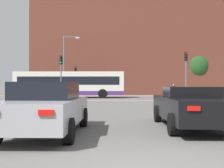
# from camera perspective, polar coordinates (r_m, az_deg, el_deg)

# --- Properties ---
(stop_line_strip) EXTENTS (9.12, 0.30, 0.01)m
(stop_line_strip) POSITION_cam_1_polar(r_m,az_deg,el_deg) (26.27, 1.57, -3.33)
(stop_line_strip) COLOR silver
(stop_line_strip) RESTS_ON ground_plane
(far_pavement) EXTENTS (70.13, 2.50, 0.01)m
(far_pavement) POSITION_cam_1_polar(r_m,az_deg,el_deg) (37.55, 1.27, -2.41)
(far_pavement) COLOR gray
(far_pavement) RESTS_ON ground_plane
(brick_civic_building) EXTENTS (29.29, 15.37, 19.79)m
(brick_civic_building) POSITION_cam_1_polar(r_m,az_deg,el_deg) (48.97, 2.66, 8.72)
(brick_civic_building) COLOR brown
(brick_civic_building) RESTS_ON ground_plane
(car_saloon_left) EXTENTS (2.02, 4.70, 1.50)m
(car_saloon_left) POSITION_cam_1_polar(r_m,az_deg,el_deg) (8.35, -13.08, -4.63)
(car_saloon_left) COLOR #9E9EA3
(car_saloon_left) RESTS_ON ground_plane
(car_roadster_right) EXTENTS (2.11, 4.88, 1.36)m
(car_roadster_right) POSITION_cam_1_polar(r_m,az_deg,el_deg) (9.70, 15.93, -4.41)
(car_roadster_right) COLOR black
(car_roadster_right) RESTS_ON ground_plane
(bus_crossing_lead) EXTENTS (12.16, 2.63, 2.92)m
(bus_crossing_lead) POSITION_cam_1_polar(r_m,az_deg,el_deg) (32.05, -8.56, 0.01)
(bus_crossing_lead) COLOR silver
(bus_crossing_lead) RESTS_ON ground_plane
(traffic_light_far_left) EXTENTS (0.26, 0.31, 3.89)m
(traffic_light_far_left) POSITION_cam_1_polar(r_m,az_deg,el_deg) (37.32, -7.44, 1.61)
(traffic_light_far_left) COLOR slate
(traffic_light_far_left) RESTS_ON ground_plane
(traffic_light_near_left) EXTENTS (0.26, 0.31, 4.25)m
(traffic_light_near_left) POSITION_cam_1_polar(r_m,az_deg,el_deg) (27.37, -10.33, 2.76)
(traffic_light_near_left) COLOR slate
(traffic_light_near_left) RESTS_ON ground_plane
(traffic_light_near_right) EXTENTS (0.26, 0.31, 4.50)m
(traffic_light_near_right) POSITION_cam_1_polar(r_m,az_deg,el_deg) (27.04, 14.81, 3.13)
(traffic_light_near_right) COLOR slate
(traffic_light_near_right) RESTS_ON ground_plane
(street_lamp_junction) EXTENTS (1.84, 0.36, 6.85)m
(street_lamp_junction) POSITION_cam_1_polar(r_m,az_deg,el_deg) (31.23, -9.18, 4.83)
(street_lamp_junction) COLOR slate
(street_lamp_junction) RESTS_ON ground_plane
(pedestrian_waiting) EXTENTS (0.43, 0.44, 1.72)m
(pedestrian_waiting) POSITION_cam_1_polar(r_m,az_deg,el_deg) (38.13, -13.16, -0.86)
(pedestrian_waiting) COLOR black
(pedestrian_waiting) RESTS_ON ground_plane
(pedestrian_walking_east) EXTENTS (0.45, 0.41, 1.56)m
(pedestrian_walking_east) POSITION_cam_1_polar(r_m,az_deg,el_deg) (38.93, 12.40, -1.01)
(pedestrian_walking_east) COLOR black
(pedestrian_walking_east) RESTS_ON ground_plane
(tree_by_building) EXTENTS (4.44, 4.44, 6.60)m
(tree_by_building) POSITION_cam_1_polar(r_m,az_deg,el_deg) (44.51, 16.63, 3.41)
(tree_by_building) COLOR #4C3823
(tree_by_building) RESTS_ON ground_plane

